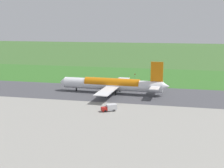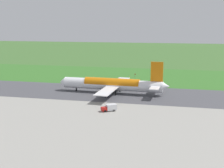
# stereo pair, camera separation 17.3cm
# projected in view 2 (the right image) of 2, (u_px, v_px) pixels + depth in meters

# --- Properties ---
(ground_plane) EXTENTS (800.00, 800.00, 0.00)m
(ground_plane) POSITION_uv_depth(u_px,v_px,m) (123.00, 94.00, 143.15)
(ground_plane) COLOR #3D662D
(runway_asphalt) EXTENTS (600.00, 35.25, 0.06)m
(runway_asphalt) POSITION_uv_depth(u_px,v_px,m) (123.00, 94.00, 143.15)
(runway_asphalt) COLOR #47474C
(runway_asphalt) RESTS_ON ground
(apron_concrete) EXTENTS (440.00, 110.00, 0.05)m
(apron_concrete) POSITION_uv_depth(u_px,v_px,m) (86.00, 136.00, 88.93)
(apron_concrete) COLOR gray
(apron_concrete) RESTS_ON ground
(grass_verge_foreground) EXTENTS (600.00, 80.00, 0.04)m
(grass_verge_foreground) POSITION_uv_depth(u_px,v_px,m) (136.00, 78.00, 186.52)
(grass_verge_foreground) COLOR #346B27
(grass_verge_foreground) RESTS_ON ground
(airliner_main) EXTENTS (54.11, 44.24, 15.88)m
(airliner_main) POSITION_uv_depth(u_px,v_px,m) (113.00, 84.00, 143.33)
(airliner_main) COLOR white
(airliner_main) RESTS_ON ground
(service_truck_baggage) EXTENTS (6.10, 5.02, 2.65)m
(service_truck_baggage) POSITION_uv_depth(u_px,v_px,m) (110.00, 108.00, 114.24)
(service_truck_baggage) COLOR #B21914
(service_truck_baggage) RESTS_ON ground
(no_stopping_sign) EXTENTS (0.60, 0.10, 2.36)m
(no_stopping_sign) POSITION_uv_depth(u_px,v_px,m) (135.00, 75.00, 186.45)
(no_stopping_sign) COLOR slate
(no_stopping_sign) RESTS_ON ground
(traffic_cone_orange) EXTENTS (0.40, 0.40, 0.55)m
(traffic_cone_orange) POSITION_uv_depth(u_px,v_px,m) (130.00, 76.00, 189.83)
(traffic_cone_orange) COLOR orange
(traffic_cone_orange) RESTS_ON ground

